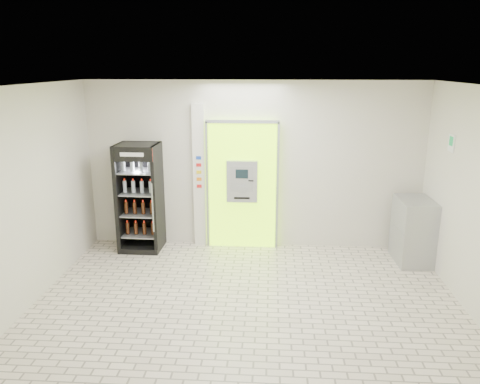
{
  "coord_description": "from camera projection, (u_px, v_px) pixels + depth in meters",
  "views": [
    {
      "loc": [
        0.3,
        -5.7,
        3.25
      ],
      "look_at": [
        -0.16,
        1.2,
        1.36
      ],
      "focal_mm": 35.0,
      "sensor_mm": 36.0,
      "label": 1
    }
  ],
  "objects": [
    {
      "name": "pillar",
      "position": [
        199.0,
        176.0,
        8.44
      ],
      "size": [
        0.22,
        0.11,
        2.6
      ],
      "color": "silver",
      "rests_on": "ground"
    },
    {
      "name": "room_shell",
      "position": [
        246.0,
        180.0,
        5.88
      ],
      "size": [
        6.0,
        6.0,
        6.0
      ],
      "color": "beige",
      "rests_on": "ground"
    },
    {
      "name": "steel_cabinet",
      "position": [
        413.0,
        231.0,
        7.87
      ],
      "size": [
        0.58,
        0.84,
        1.09
      ],
      "rotation": [
        0.0,
        0.0,
        0.03
      ],
      "color": "#9C9EA3",
      "rests_on": "ground"
    },
    {
      "name": "exit_sign",
      "position": [
        452.0,
        143.0,
        6.96
      ],
      "size": [
        0.02,
        0.22,
        0.26
      ],
      "color": "white",
      "rests_on": "room_shell"
    },
    {
      "name": "ground",
      "position": [
        246.0,
        312.0,
        6.36
      ],
      "size": [
        6.0,
        6.0,
        0.0
      ],
      "primitive_type": "plane",
      "color": "beige",
      "rests_on": "ground"
    },
    {
      "name": "atm_assembly",
      "position": [
        242.0,
        184.0,
        8.39
      ],
      "size": [
        1.3,
        0.24,
        2.33
      ],
      "color": "#9AEE0C",
      "rests_on": "ground"
    },
    {
      "name": "beverage_cooler",
      "position": [
        140.0,
        199.0,
        8.34
      ],
      "size": [
        0.74,
        0.7,
        1.93
      ],
      "rotation": [
        0.0,
        0.0,
        -0.03
      ],
      "color": "black",
      "rests_on": "ground"
    }
  ]
}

